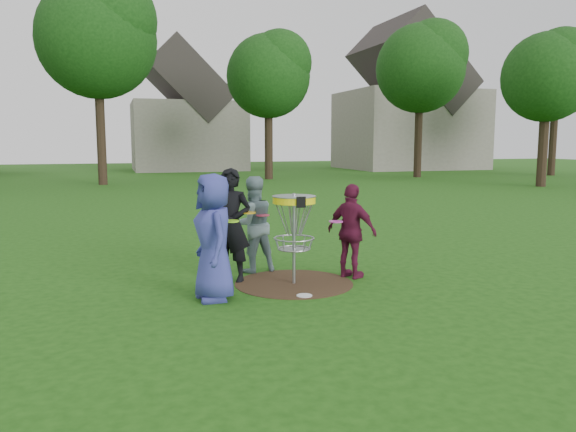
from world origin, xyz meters
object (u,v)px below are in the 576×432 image
object	(u,v)px
player_black	(231,225)
disc_golf_basket	(294,217)
player_blue	(214,237)
player_grey	(253,224)
player_maroon	(352,231)

from	to	relation	value
player_black	disc_golf_basket	xyz separation A→B (m)	(0.87, -0.46, 0.15)
player_blue	player_grey	bearing A→B (deg)	143.33
player_grey	player_maroon	distance (m)	1.65
player_grey	player_maroon	bearing A→B (deg)	137.72
player_maroon	disc_golf_basket	bearing A→B (deg)	61.51
player_blue	player_black	xyz separation A→B (m)	(0.43, 0.95, 0.01)
player_blue	player_maroon	bearing A→B (deg)	98.91
player_maroon	disc_golf_basket	xyz separation A→B (m)	(-0.98, -0.08, 0.27)
player_blue	disc_golf_basket	xyz separation A→B (m)	(1.30, 0.49, 0.16)
player_blue	disc_golf_basket	distance (m)	1.40
player_maroon	player_black	bearing A→B (deg)	45.25
player_blue	player_maroon	distance (m)	2.36
player_blue	player_grey	size ratio (longest dim) A/B	1.09
player_grey	disc_golf_basket	size ratio (longest dim) A/B	1.15
player_black	player_maroon	xyz separation A→B (m)	(1.85, -0.38, -0.13)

